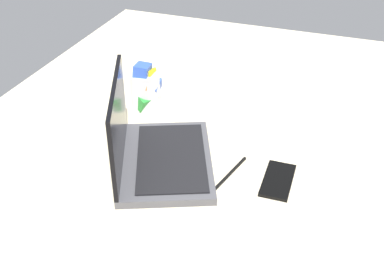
# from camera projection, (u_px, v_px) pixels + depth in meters

# --- Properties ---
(bed_mattress) EXTENTS (1.80, 1.40, 0.18)m
(bed_mattress) POSITION_uv_depth(u_px,v_px,m) (210.00, 170.00, 1.36)
(bed_mattress) COLOR beige
(bed_mattress) RESTS_ON ground
(laptop) EXTENTS (0.39, 0.34, 0.23)m
(laptop) POSITION_uv_depth(u_px,v_px,m) (153.00, 150.00, 1.21)
(laptop) COLOR #4C4C51
(laptop) RESTS_ON bed_mattress
(snack_cup) EXTENTS (0.10, 0.09, 0.14)m
(snack_cup) POSITION_uv_depth(u_px,v_px,m) (146.00, 88.00, 1.45)
(snack_cup) COLOR silver
(snack_cup) RESTS_ON bed_mattress
(cell_phone) EXTENTS (0.14, 0.07, 0.01)m
(cell_phone) POSITION_uv_depth(u_px,v_px,m) (278.00, 180.00, 1.18)
(cell_phone) COLOR black
(cell_phone) RESTS_ON bed_mattress
(charger_cable) EXTENTS (0.17, 0.05, 0.01)m
(charger_cable) POSITION_uv_depth(u_px,v_px,m) (229.00, 175.00, 1.20)
(charger_cable) COLOR black
(charger_cable) RESTS_ON bed_mattress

